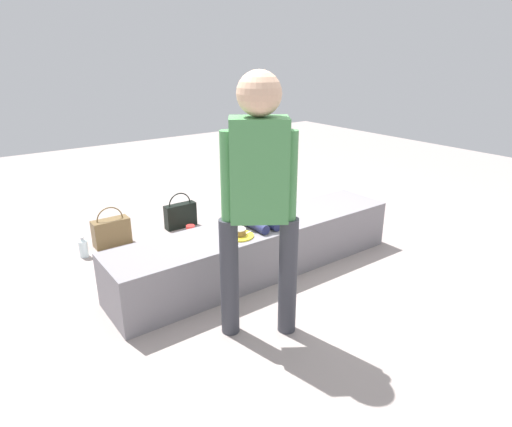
{
  "coord_description": "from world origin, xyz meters",
  "views": [
    {
      "loc": [
        -1.94,
        -2.6,
        1.72
      ],
      "look_at": [
        -0.27,
        -0.31,
        0.66
      ],
      "focal_mm": 30.43,
      "sensor_mm": 36.0,
      "label": 1
    }
  ],
  "objects_px": {
    "cake_plate": "(239,234)",
    "water_bottle_near_gift": "(83,248)",
    "water_bottle_far_side": "(262,200)",
    "handbag_brown_canvas": "(111,231)",
    "handbag_black_leather": "(180,215)",
    "cake_box_white": "(176,250)",
    "party_cup_red": "(191,231)",
    "child_seated": "(255,200)",
    "gift_bag": "(282,201)",
    "adult_standing": "(259,187)"
  },
  "relations": [
    {
      "from": "adult_standing",
      "to": "cake_box_white",
      "type": "bearing_deg",
      "value": 87.28
    },
    {
      "from": "water_bottle_near_gift",
      "to": "handbag_black_leather",
      "type": "bearing_deg",
      "value": 6.81
    },
    {
      "from": "gift_bag",
      "to": "cake_box_white",
      "type": "xyz_separation_m",
      "value": [
        -1.48,
        -0.32,
        -0.07
      ]
    },
    {
      "from": "water_bottle_far_side",
      "to": "handbag_black_leather",
      "type": "bearing_deg",
      "value": 177.46
    },
    {
      "from": "water_bottle_near_gift",
      "to": "adult_standing",
      "type": "bearing_deg",
      "value": -71.4
    },
    {
      "from": "water_bottle_near_gift",
      "to": "party_cup_red",
      "type": "relative_size",
      "value": 1.65
    },
    {
      "from": "party_cup_red",
      "to": "cake_box_white",
      "type": "relative_size",
      "value": 0.38
    },
    {
      "from": "cake_box_white",
      "to": "cake_plate",
      "type": "bearing_deg",
      "value": -76.94
    },
    {
      "from": "adult_standing",
      "to": "handbag_brown_canvas",
      "type": "height_order",
      "value": "adult_standing"
    },
    {
      "from": "cake_plate",
      "to": "cake_box_white",
      "type": "xyz_separation_m",
      "value": [
        -0.17,
        0.75,
        -0.37
      ]
    },
    {
      "from": "adult_standing",
      "to": "party_cup_red",
      "type": "xyz_separation_m",
      "value": [
        0.38,
        1.64,
        -0.93
      ]
    },
    {
      "from": "cake_box_white",
      "to": "handbag_black_leather",
      "type": "xyz_separation_m",
      "value": [
        0.35,
        0.6,
        0.07
      ]
    },
    {
      "from": "gift_bag",
      "to": "cake_box_white",
      "type": "relative_size",
      "value": 1.0
    },
    {
      "from": "cake_plate",
      "to": "water_bottle_far_side",
      "type": "height_order",
      "value": "cake_plate"
    },
    {
      "from": "handbag_brown_canvas",
      "to": "water_bottle_far_side",
      "type": "bearing_deg",
      "value": -1.06
    },
    {
      "from": "adult_standing",
      "to": "gift_bag",
      "type": "xyz_separation_m",
      "value": [
        1.55,
        1.64,
        -0.85
      ]
    },
    {
      "from": "cake_box_white",
      "to": "party_cup_red",
      "type": "bearing_deg",
      "value": 45.49
    },
    {
      "from": "gift_bag",
      "to": "cake_box_white",
      "type": "bearing_deg",
      "value": -167.7
    },
    {
      "from": "cake_plate",
      "to": "water_bottle_near_gift",
      "type": "height_order",
      "value": "cake_plate"
    },
    {
      "from": "handbag_black_leather",
      "to": "handbag_brown_canvas",
      "type": "distance_m",
      "value": 0.73
    },
    {
      "from": "handbag_black_leather",
      "to": "handbag_brown_canvas",
      "type": "height_order",
      "value": "handbag_brown_canvas"
    },
    {
      "from": "child_seated",
      "to": "cake_plate",
      "type": "xyz_separation_m",
      "value": [
        -0.24,
        -0.12,
        -0.19
      ]
    },
    {
      "from": "gift_bag",
      "to": "water_bottle_far_side",
      "type": "relative_size",
      "value": 1.34
    },
    {
      "from": "child_seated",
      "to": "gift_bag",
      "type": "relative_size",
      "value": 1.59
    },
    {
      "from": "child_seated",
      "to": "water_bottle_near_gift",
      "type": "distance_m",
      "value": 1.64
    },
    {
      "from": "party_cup_red",
      "to": "cake_box_white",
      "type": "xyz_separation_m",
      "value": [
        -0.32,
        -0.32,
        0.01
      ]
    },
    {
      "from": "cake_plate",
      "to": "cake_box_white",
      "type": "bearing_deg",
      "value": 103.06
    },
    {
      "from": "child_seated",
      "to": "handbag_brown_canvas",
      "type": "height_order",
      "value": "child_seated"
    },
    {
      "from": "child_seated",
      "to": "water_bottle_near_gift",
      "type": "relative_size",
      "value": 2.51
    },
    {
      "from": "gift_bag",
      "to": "handbag_black_leather",
      "type": "height_order",
      "value": "handbag_black_leather"
    },
    {
      "from": "water_bottle_far_side",
      "to": "cake_box_white",
      "type": "height_order",
      "value": "water_bottle_far_side"
    },
    {
      "from": "water_bottle_far_side",
      "to": "handbag_brown_canvas",
      "type": "bearing_deg",
      "value": 178.94
    },
    {
      "from": "cake_plate",
      "to": "cake_box_white",
      "type": "relative_size",
      "value": 0.74
    },
    {
      "from": "gift_bag",
      "to": "water_bottle_far_side",
      "type": "bearing_deg",
      "value": 114.24
    },
    {
      "from": "gift_bag",
      "to": "cake_plate",
      "type": "bearing_deg",
      "value": -140.59
    },
    {
      "from": "cake_box_white",
      "to": "handbag_brown_canvas",
      "type": "distance_m",
      "value": 0.7
    },
    {
      "from": "cake_plate",
      "to": "water_bottle_far_side",
      "type": "distance_m",
      "value": 1.81
    },
    {
      "from": "water_bottle_near_gift",
      "to": "handbag_black_leather",
      "type": "distance_m",
      "value": 1.03
    },
    {
      "from": "cake_plate",
      "to": "gift_bag",
      "type": "relative_size",
      "value": 0.74
    },
    {
      "from": "water_bottle_near_gift",
      "to": "handbag_brown_canvas",
      "type": "height_order",
      "value": "handbag_brown_canvas"
    },
    {
      "from": "party_cup_red",
      "to": "cake_box_white",
      "type": "height_order",
      "value": "cake_box_white"
    },
    {
      "from": "adult_standing",
      "to": "water_bottle_near_gift",
      "type": "height_order",
      "value": "adult_standing"
    },
    {
      "from": "water_bottle_far_side",
      "to": "party_cup_red",
      "type": "height_order",
      "value": "water_bottle_far_side"
    },
    {
      "from": "gift_bag",
      "to": "handbag_brown_canvas",
      "type": "distance_m",
      "value": 1.88
    },
    {
      "from": "water_bottle_near_gift",
      "to": "water_bottle_far_side",
      "type": "relative_size",
      "value": 0.85
    },
    {
      "from": "child_seated",
      "to": "handbag_black_leather",
      "type": "relative_size",
      "value": 1.3
    },
    {
      "from": "cake_plate",
      "to": "party_cup_red",
      "type": "bearing_deg",
      "value": 82.46
    },
    {
      "from": "gift_bag",
      "to": "handbag_brown_canvas",
      "type": "relative_size",
      "value": 0.8
    },
    {
      "from": "cake_plate",
      "to": "handbag_black_leather",
      "type": "distance_m",
      "value": 1.4
    },
    {
      "from": "adult_standing",
      "to": "cake_box_white",
      "type": "relative_size",
      "value": 5.38
    }
  ]
}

